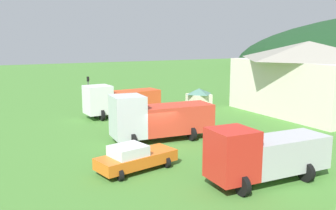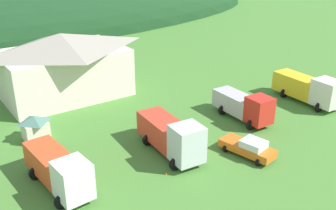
% 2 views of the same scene
% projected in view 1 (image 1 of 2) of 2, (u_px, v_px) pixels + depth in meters
% --- Properties ---
extents(ground_plane, '(200.00, 200.00, 0.00)m').
position_uv_depth(ground_plane, '(160.00, 144.00, 28.00)').
color(ground_plane, '#477F33').
extents(depot_building, '(15.34, 10.30, 7.74)m').
position_uv_depth(depot_building, '(307.00, 76.00, 39.07)').
color(depot_building, silver).
rests_on(depot_building, ground).
extents(play_shed_cream, '(2.42, 2.36, 2.49)m').
position_uv_depth(play_shed_cream, '(199.00, 99.00, 41.08)').
color(play_shed_cream, beige).
rests_on(play_shed_cream, ground).
extents(heavy_rig_white, '(3.46, 8.05, 3.37)m').
position_uv_depth(heavy_rig_white, '(119.00, 100.00, 37.69)').
color(heavy_rig_white, white).
rests_on(heavy_rig_white, ground).
extents(tow_truck_silver, '(3.71, 8.26, 3.75)m').
position_uv_depth(tow_truck_silver, '(157.00, 118.00, 28.56)').
color(tow_truck_silver, silver).
rests_on(tow_truck_silver, ground).
extents(crane_truck_red, '(3.24, 7.38, 3.28)m').
position_uv_depth(crane_truck_red, '(263.00, 154.00, 20.16)').
color(crane_truck_red, red).
rests_on(crane_truck_red, ground).
extents(service_pickup_orange, '(2.98, 5.30, 1.66)m').
position_uv_depth(service_pickup_orange, '(135.00, 158.00, 22.12)').
color(service_pickup_orange, orange).
rests_on(service_pickup_orange, ground).
extents(traffic_light_west, '(0.20, 0.32, 3.67)m').
position_uv_depth(traffic_light_west, '(88.00, 89.00, 42.27)').
color(traffic_light_west, '#4C4C51').
rests_on(traffic_light_west, ground).
extents(traffic_cone_near_pickup, '(0.36, 0.36, 0.48)m').
position_uv_depth(traffic_cone_near_pickup, '(117.00, 137.00, 29.80)').
color(traffic_cone_near_pickup, orange).
rests_on(traffic_cone_near_pickup, ground).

